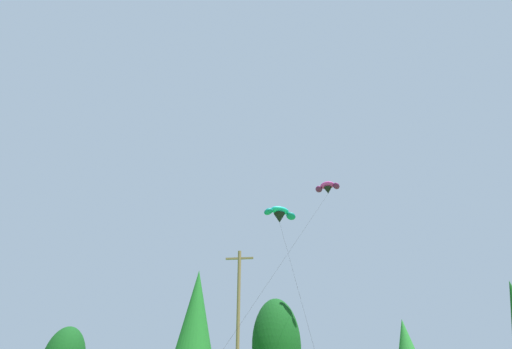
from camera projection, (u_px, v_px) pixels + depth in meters
treeline_tree_c at (195, 324)px, 39.45m from camera, size 4.76×4.76×14.38m
treeline_tree_d at (276, 346)px, 40.81m from camera, size 5.04×5.04×12.01m
utility_pole at (238, 331)px, 28.75m from camera, size 2.20×0.26×12.65m
parafoil_kite_high_magenta at (328, 188)px, 43.89m from camera, size 11.58×17.09×21.89m
parafoil_kite_mid_teal at (280, 214)px, 39.40m from camera, size 4.41×14.65×17.59m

